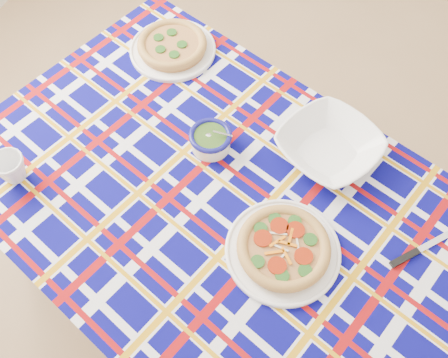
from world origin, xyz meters
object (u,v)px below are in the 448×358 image
(dining_table, at_px, (230,219))
(pesto_bowl, at_px, (211,139))
(mug, at_px, (11,169))
(serving_bowl, at_px, (329,146))
(main_focaccia_plate, at_px, (284,247))

(dining_table, xyz_separation_m, pesto_bowl, (-0.12, 0.16, 0.11))
(pesto_bowl, bearing_deg, mug, -148.05)
(serving_bowl, bearing_deg, dining_table, -127.02)
(main_focaccia_plate, bearing_deg, dining_table, 156.09)
(dining_table, xyz_separation_m, main_focaccia_plate, (0.16, -0.07, 0.10))
(main_focaccia_plate, distance_m, mug, 0.73)
(dining_table, height_order, serving_bowl, serving_bowl)
(serving_bowl, height_order, mug, mug)
(mug, bearing_deg, pesto_bowl, 41.90)
(dining_table, bearing_deg, pesto_bowl, 146.60)
(dining_table, relative_size, pesto_bowl, 14.16)
(mug, bearing_deg, dining_table, 22.20)
(main_focaccia_plate, relative_size, pesto_bowl, 2.46)
(dining_table, height_order, main_focaccia_plate, main_focaccia_plate)
(pesto_bowl, relative_size, serving_bowl, 0.45)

